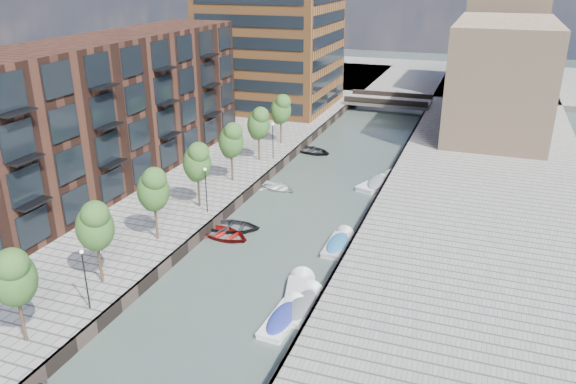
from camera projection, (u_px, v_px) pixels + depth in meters
The scene contains 31 objects.
water at pixel (334, 174), 61.55m from camera, with size 300.00×300.00×0.00m, color #38473F.
quay_left at pixel (66, 138), 72.72m from camera, with size 60.00×140.00×1.00m, color gray.
quay_right at pixel (488, 188), 56.33m from camera, with size 20.00×140.00×1.00m, color gray.
quay_wall_left at pixel (282, 164), 63.29m from camera, with size 0.25×140.00×1.00m, color #332823.
quay_wall_right at pixel (390, 176), 59.45m from camera, with size 0.25×140.00×1.00m, color #332823.
far_closure at pixel (413, 77), 113.78m from camera, with size 80.00×40.00×1.00m, color gray.
apartment_block at pixel (117, 108), 56.16m from camera, with size 8.00×38.00×14.00m, color #331B13.
tower at pixel (272, 5), 82.82m from camera, with size 18.00×18.00×30.00m, color brown.
tan_block_near at pixel (500, 76), 72.76m from camera, with size 12.00×25.00×14.00m, color tan.
tan_block_far at pixel (502, 44), 95.10m from camera, with size 12.00×20.00×16.00m, color tan.
bridge at pixel (388, 101), 88.99m from camera, with size 13.00×6.00×1.30m.
tree_0 at pixel (13, 275), 30.82m from camera, with size 2.50×2.50×5.95m.
tree_1 at pixel (95, 224), 36.93m from camera, with size 2.50×2.50×5.95m.
tree_2 at pixel (153, 188), 43.05m from camera, with size 2.50×2.50×5.95m.
tree_3 at pixel (197, 161), 49.16m from camera, with size 2.50×2.50×5.95m.
tree_4 at pixel (231, 139), 55.28m from camera, with size 2.50×2.50×5.95m.
tree_5 at pixel (258, 122), 61.39m from camera, with size 2.50×2.50×5.95m.
tree_6 at pixel (281, 108), 67.51m from camera, with size 2.50×2.50×5.95m.
lamp_0 at pixel (85, 273), 34.57m from camera, with size 0.24×0.24×4.12m.
lamp_1 at pixel (206, 185), 48.54m from camera, with size 0.24×0.24×4.12m.
lamp_2 at pixel (273, 137), 62.52m from camera, with size 0.24×0.24×4.12m.
sloop_1 at pixel (232, 230), 48.44m from camera, with size 3.57×5.00×1.03m, color #242427.
sloop_2 at pixel (224, 237), 47.12m from camera, with size 3.49×4.89×1.01m, color maroon.
sloop_3 at pixel (278, 189), 57.31m from camera, with size 2.93×4.10×0.85m, color white.
sloop_4 at pixel (312, 153), 68.65m from camera, with size 3.53×4.95×1.02m, color black.
motorboat_0 at pixel (284, 317), 35.96m from camera, with size 1.87×4.79×1.57m.
motorboat_1 at pixel (304, 304), 37.36m from camera, with size 1.77×4.75×1.57m.
motorboat_2 at pixel (300, 293), 38.75m from camera, with size 3.12×5.72×1.81m.
motorboat_3 at pixel (339, 243), 45.65m from camera, with size 1.68×4.76×1.58m.
motorboat_4 at pixel (379, 183), 58.39m from camera, with size 3.74×5.88×1.86m.
car at pixel (456, 117), 78.55m from camera, with size 1.62×4.04×1.38m, color #979A9B.
Camera 1 is at (14.87, -16.19, 20.99)m, focal length 35.00 mm.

